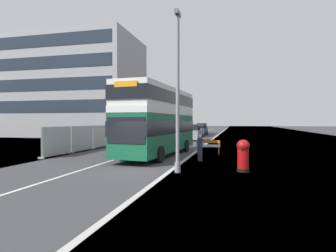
{
  "coord_description": "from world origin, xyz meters",
  "views": [
    {
      "loc": [
        5.2,
        -13.22,
        2.51
      ],
      "look_at": [
        0.83,
        4.55,
        2.2
      ],
      "focal_mm": 29.77,
      "sensor_mm": 36.0,
      "label": 1
    }
  ],
  "objects_px": {
    "double_decker_bus": "(159,120)",
    "lamppost_foreground": "(178,97)",
    "red_pillar_postbox": "(243,154)",
    "roadworks_barrier": "(208,146)",
    "car_receding_mid": "(198,131)",
    "car_oncoming_near": "(193,133)",
    "pedestrian_at_kerb": "(200,148)",
    "car_far_side": "(188,128)",
    "car_receding_far": "(202,129)"
  },
  "relations": [
    {
      "from": "car_receding_far",
      "to": "car_receding_mid",
      "type": "bearing_deg",
      "value": -88.29
    },
    {
      "from": "red_pillar_postbox",
      "to": "car_far_side",
      "type": "distance_m",
      "value": 46.89
    },
    {
      "from": "double_decker_bus",
      "to": "lamppost_foreground",
      "type": "xyz_separation_m",
      "value": [
        2.72,
        -6.39,
        1.08
      ]
    },
    {
      "from": "car_receding_far",
      "to": "pedestrian_at_kerb",
      "type": "relative_size",
      "value": 2.58
    },
    {
      "from": "car_receding_mid",
      "to": "car_far_side",
      "type": "height_order",
      "value": "car_far_side"
    },
    {
      "from": "lamppost_foreground",
      "to": "red_pillar_postbox",
      "type": "xyz_separation_m",
      "value": [
        3.11,
        0.98,
        -2.82
      ]
    },
    {
      "from": "lamppost_foreground",
      "to": "car_receding_far",
      "type": "bearing_deg",
      "value": 95.11
    },
    {
      "from": "lamppost_foreground",
      "to": "car_receding_far",
      "type": "relative_size",
      "value": 1.83
    },
    {
      "from": "car_oncoming_near",
      "to": "red_pillar_postbox",
      "type": "bearing_deg",
      "value": -75.21
    },
    {
      "from": "double_decker_bus",
      "to": "roadworks_barrier",
      "type": "relative_size",
      "value": 6.13
    },
    {
      "from": "double_decker_bus",
      "to": "pedestrian_at_kerb",
      "type": "bearing_deg",
      "value": -33.02
    },
    {
      "from": "car_receding_mid",
      "to": "pedestrian_at_kerb",
      "type": "height_order",
      "value": "car_receding_mid"
    },
    {
      "from": "double_decker_bus",
      "to": "car_oncoming_near",
      "type": "xyz_separation_m",
      "value": [
        -0.02,
        16.77,
        -1.63
      ]
    },
    {
      "from": "red_pillar_postbox",
      "to": "car_far_side",
      "type": "relative_size",
      "value": 0.42
    },
    {
      "from": "lamppost_foreground",
      "to": "car_receding_mid",
      "type": "relative_size",
      "value": 2.01
    },
    {
      "from": "red_pillar_postbox",
      "to": "car_far_side",
      "type": "bearing_deg",
      "value": 102.93
    },
    {
      "from": "car_receding_far",
      "to": "double_decker_bus",
      "type": "bearing_deg",
      "value": -88.73
    },
    {
      "from": "car_oncoming_near",
      "to": "lamppost_foreground",
      "type": "bearing_deg",
      "value": -83.25
    },
    {
      "from": "lamppost_foreground",
      "to": "car_receding_far",
      "type": "xyz_separation_m",
      "value": [
        -3.43,
        38.35,
        -2.69
      ]
    },
    {
      "from": "red_pillar_postbox",
      "to": "pedestrian_at_kerb",
      "type": "height_order",
      "value": "pedestrian_at_kerb"
    },
    {
      "from": "car_far_side",
      "to": "double_decker_bus",
      "type": "bearing_deg",
      "value": -83.41
    },
    {
      "from": "car_receding_far",
      "to": "roadworks_barrier",
      "type": "bearing_deg",
      "value": -82.27
    },
    {
      "from": "car_oncoming_near",
      "to": "car_receding_far",
      "type": "bearing_deg",
      "value": 92.6
    },
    {
      "from": "roadworks_barrier",
      "to": "car_far_side",
      "type": "height_order",
      "value": "car_far_side"
    },
    {
      "from": "car_far_side",
      "to": "pedestrian_at_kerb",
      "type": "distance_m",
      "value": 43.16
    },
    {
      "from": "red_pillar_postbox",
      "to": "pedestrian_at_kerb",
      "type": "bearing_deg",
      "value": 127.96
    },
    {
      "from": "red_pillar_postbox",
      "to": "car_receding_mid",
      "type": "xyz_separation_m",
      "value": [
        -6.33,
        30.38,
        0.08
      ]
    },
    {
      "from": "double_decker_bus",
      "to": "lamppost_foreground",
      "type": "distance_m",
      "value": 7.03
    },
    {
      "from": "roadworks_barrier",
      "to": "lamppost_foreground",
      "type": "bearing_deg",
      "value": -95.09
    },
    {
      "from": "roadworks_barrier",
      "to": "car_oncoming_near",
      "type": "distance_m",
      "value": 15.63
    },
    {
      "from": "car_receding_mid",
      "to": "car_far_side",
      "type": "xyz_separation_m",
      "value": [
        -4.16,
        15.32,
        0.1
      ]
    },
    {
      "from": "car_receding_far",
      "to": "car_far_side",
      "type": "distance_m",
      "value": 9.23
    },
    {
      "from": "red_pillar_postbox",
      "to": "roadworks_barrier",
      "type": "xyz_separation_m",
      "value": [
        -2.41,
        6.93,
        -0.21
      ]
    },
    {
      "from": "double_decker_bus",
      "to": "lamppost_foreground",
      "type": "bearing_deg",
      "value": -66.94
    },
    {
      "from": "red_pillar_postbox",
      "to": "roadworks_barrier",
      "type": "distance_m",
      "value": 7.34
    },
    {
      "from": "red_pillar_postbox",
      "to": "car_oncoming_near",
      "type": "distance_m",
      "value": 22.93
    },
    {
      "from": "lamppost_foreground",
      "to": "car_oncoming_near",
      "type": "height_order",
      "value": "lamppost_foreground"
    },
    {
      "from": "roadworks_barrier",
      "to": "car_receding_mid",
      "type": "bearing_deg",
      "value": 99.5
    },
    {
      "from": "car_receding_mid",
      "to": "pedestrian_at_kerb",
      "type": "relative_size",
      "value": 2.35
    },
    {
      "from": "car_oncoming_near",
      "to": "car_receding_mid",
      "type": "relative_size",
      "value": 1.14
    },
    {
      "from": "double_decker_bus",
      "to": "red_pillar_postbox",
      "type": "distance_m",
      "value": 8.14
    },
    {
      "from": "double_decker_bus",
      "to": "car_receding_mid",
      "type": "bearing_deg",
      "value": 91.14
    },
    {
      "from": "lamppost_foreground",
      "to": "car_receding_mid",
      "type": "distance_m",
      "value": 31.65
    },
    {
      "from": "roadworks_barrier",
      "to": "pedestrian_at_kerb",
      "type": "distance_m",
      "value": 3.66
    },
    {
      "from": "car_receding_far",
      "to": "red_pillar_postbox",
      "type": "bearing_deg",
      "value": -80.07
    },
    {
      "from": "lamppost_foreground",
      "to": "car_receding_mid",
      "type": "xyz_separation_m",
      "value": [
        -3.22,
        31.37,
        -2.74
      ]
    },
    {
      "from": "lamppost_foreground",
      "to": "car_far_side",
      "type": "relative_size",
      "value": 2.06
    },
    {
      "from": "lamppost_foreground",
      "to": "red_pillar_postbox",
      "type": "bearing_deg",
      "value": 17.51
    },
    {
      "from": "roadworks_barrier",
      "to": "car_oncoming_near",
      "type": "relative_size",
      "value": 0.4
    },
    {
      "from": "double_decker_bus",
      "to": "car_oncoming_near",
      "type": "relative_size",
      "value": 2.48
    }
  ]
}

